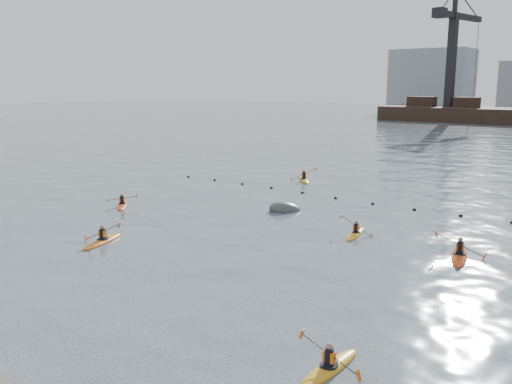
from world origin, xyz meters
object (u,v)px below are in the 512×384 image
mooring_buoy (286,211)px  kayaker_1 (329,368)px  kayaker_4 (459,255)px  kayaker_2 (122,205)px  kayaker_0 (103,240)px  kayaker_5 (304,180)px  kayaker_3 (356,233)px

mooring_buoy → kayaker_1: bearing=-52.6°
mooring_buoy → kayaker_4: bearing=-14.2°
kayaker_2 → kayaker_0: bearing=-91.7°
kayaker_1 → kayaker_5: kayaker_5 is taller
kayaker_4 → mooring_buoy: kayaker_4 is taller
kayaker_5 → mooring_buoy: (4.97, -10.26, -0.10)m
kayaker_2 → kayaker_5: kayaker_5 is taller
kayaker_0 → kayaker_3: kayaker_0 is taller
kayaker_0 → kayaker_5: size_ratio=1.13×
kayaker_0 → kayaker_1: (16.10, -4.28, -0.01)m
kayaker_0 → mooring_buoy: kayaker_0 is taller
kayaker_3 → kayaker_4: size_ratio=0.81×
kayaker_2 → mooring_buoy: bearing=-15.7°
kayaker_3 → kayaker_5: 17.09m
kayaker_1 → kayaker_5: 31.65m
kayaker_4 → mooring_buoy: bearing=-29.0°
kayaker_5 → kayaker_0: bearing=-128.4°
kayaker_0 → kayaker_1: bearing=-33.1°
kayaker_3 → kayaker_1: bearing=-76.9°
kayaker_0 → kayaker_4: size_ratio=0.93×
kayaker_4 → kayaker_3: bearing=-20.6°
kayaker_0 → kayaker_2: bearing=115.8°
kayaker_0 → kayaker_5: 22.21m
kayaker_0 → kayaker_4: 18.23m
kayaker_2 → kayaker_3: kayaker_3 is taller
kayaker_4 → kayaker_0: bearing=14.2°
kayaker_0 → kayaker_2: size_ratio=1.27×
kayaker_4 → mooring_buoy: 12.63m
kayaker_2 → kayaker_3: bearing=-34.7°
kayaker_1 → kayaker_4: kayaker_4 is taller
kayaker_2 → kayaker_1: bearing=-71.2°
kayaker_2 → mooring_buoy: (9.76, 5.63, -0.10)m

